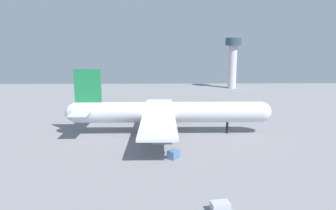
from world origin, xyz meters
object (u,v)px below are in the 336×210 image
maintenance_van (254,107)px  control_tower (233,57)px  cargo_container_fore (174,154)px  cargo_container_aft (220,207)px  fuel_truck (83,110)px  safety_cone_nose (255,129)px  cargo_airplane (167,112)px

maintenance_van → control_tower: size_ratio=0.14×
maintenance_van → cargo_container_fore: size_ratio=1.25×
cargo_container_fore → cargo_container_aft: size_ratio=1.05×
fuel_truck → safety_cone_nose: size_ratio=9.13×
cargo_airplane → cargo_container_aft: (7.73, -44.86, -5.66)m
cargo_container_aft → control_tower: (33.70, 144.20, 18.05)m
cargo_airplane → maintenance_van: bearing=44.0°
cargo_airplane → fuel_truck: cargo_airplane is taller
safety_cone_nose → cargo_airplane: bearing=-172.3°
cargo_container_aft → safety_cone_nose: bearing=67.5°
fuel_truck → control_tower: control_tower is taller
cargo_airplane → safety_cone_nose: bearing=7.7°
safety_cone_nose → cargo_container_aft: bearing=-112.5°
cargo_container_fore → cargo_container_aft: cargo_container_fore is taller
cargo_container_fore → control_tower: 128.07m
safety_cone_nose → cargo_container_fore: bearing=-137.2°
maintenance_van → cargo_container_fore: bearing=-122.2°
maintenance_van → control_tower: (4.93, 64.13, 17.77)m
cargo_airplane → control_tower: control_tower is taller
cargo_container_fore → maintenance_van: bearing=57.8°
cargo_container_aft → control_tower: bearing=76.8°
cargo_airplane → safety_cone_nose: (27.83, 3.78, -6.15)m
fuel_truck → cargo_airplane: bearing=-42.4°
cargo_container_aft → control_tower: size_ratio=0.11×
cargo_airplane → maintenance_van: (36.50, 35.21, -5.38)m
cargo_airplane → fuel_truck: size_ratio=10.64×
cargo_container_fore → safety_cone_nose: cargo_container_fore is taller
cargo_airplane → safety_cone_nose: cargo_airplane is taller
cargo_airplane → cargo_container_aft: cargo_airplane is taller
cargo_container_aft → maintenance_van: bearing=70.2°
fuel_truck → control_tower: (74.00, 69.55, 17.70)m
control_tower → cargo_container_aft: bearing=-103.2°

